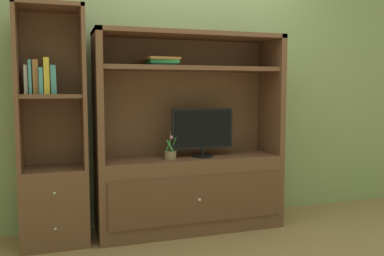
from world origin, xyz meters
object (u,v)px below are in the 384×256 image
at_px(media_console, 190,169).
at_px(upright_book_row, 41,78).
at_px(bookshelf_tall, 54,169).
at_px(tv_monitor, 202,131).
at_px(potted_plant, 170,154).
at_px(magazine_stack, 161,62).

distance_m(media_console, upright_book_row, 1.41).
bearing_deg(bookshelf_tall, media_console, -0.18).
bearing_deg(tv_monitor, upright_book_row, 177.96).
height_order(tv_monitor, bookshelf_tall, bookshelf_tall).
relative_size(media_console, upright_book_row, 6.16).
height_order(media_console, potted_plant, media_console).
distance_m(bookshelf_tall, upright_book_row, 0.71).
xyz_separation_m(media_console, potted_plant, (-0.19, -0.07, 0.15)).
xyz_separation_m(media_console, bookshelf_tall, (-1.11, 0.00, 0.06)).
xyz_separation_m(potted_plant, bookshelf_tall, (-0.92, 0.07, -0.08)).
bearing_deg(tv_monitor, magazine_stack, 172.89).
xyz_separation_m(bookshelf_tall, upright_book_row, (-0.07, -0.01, 0.70)).
height_order(magazine_stack, upright_book_row, magazine_stack).
bearing_deg(tv_monitor, bookshelf_tall, 177.32).
bearing_deg(tv_monitor, potted_plant, -176.76).
bearing_deg(potted_plant, bookshelf_tall, 175.47).
bearing_deg(potted_plant, tv_monitor, 3.24).
bearing_deg(magazine_stack, media_console, 2.28).
bearing_deg(potted_plant, media_console, 19.85).
relative_size(tv_monitor, potted_plant, 2.36).
bearing_deg(bookshelf_tall, potted_plant, -4.53).
relative_size(magazine_stack, bookshelf_tall, 0.18).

